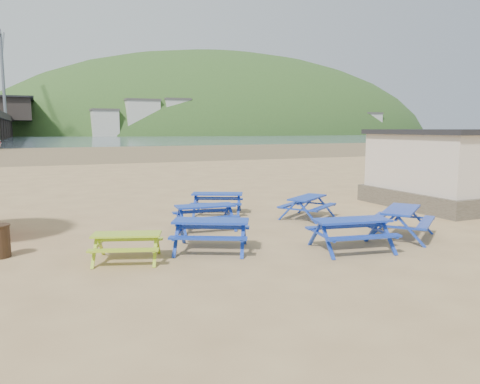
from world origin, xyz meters
name	(u,v)px	position (x,y,z in m)	size (l,w,h in m)	color
ground	(257,229)	(0.00, 0.00, 0.00)	(400.00, 400.00, 0.00)	tan
wet_sand	(86,151)	(0.00, 55.00, 0.00)	(400.00, 400.00, 0.00)	brown
sea	(54,137)	(0.00, 170.00, 0.01)	(400.00, 400.00, 0.00)	#42525E
picnic_table_blue_a	(205,217)	(-1.51, 0.66, 0.39)	(1.96, 1.63, 0.77)	#0D239C
picnic_table_blue_b	(217,203)	(-0.19, 3.01, 0.39)	(2.34, 2.18, 0.78)	#0D239C
picnic_table_blue_c	(307,207)	(2.44, 0.90, 0.39)	(2.36, 2.26, 0.77)	#0D239C
picnic_table_blue_d	(211,235)	(-2.25, -1.93, 0.41)	(2.46, 2.30, 0.82)	#0D239C
picnic_table_blue_e	(351,235)	(1.16, -3.36, 0.42)	(2.22, 1.91, 0.83)	#0D239C
picnic_table_blue_f	(401,223)	(3.37, -2.76, 0.43)	(2.65, 2.58, 0.87)	#0D239C
picnic_table_yellow	(127,247)	(-4.45, -2.02, 0.34)	(1.96, 1.77, 0.68)	#A4C61B
amenity_block	(470,167)	(10.50, 1.00, 1.57)	(7.40, 5.40, 3.15)	#665B4C
headland_town	(224,152)	(90.00, 229.68, -9.91)	(264.00, 144.00, 108.00)	#2D4C1E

